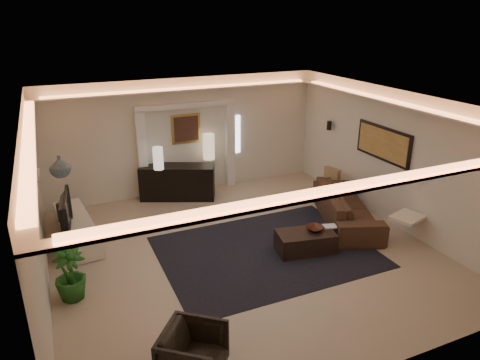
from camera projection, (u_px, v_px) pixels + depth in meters
name	position (u px, v px, depth m)	size (l,w,h in m)	color
floor	(243.00, 251.00, 8.61)	(7.00, 7.00, 0.00)	tan
ceiling	(243.00, 103.00, 7.58)	(7.00, 7.00, 0.00)	white
wall_back	(186.00, 136.00, 11.08)	(7.00, 7.00, 0.00)	beige
wall_front	(368.00, 282.00, 5.10)	(7.00, 7.00, 0.00)	beige
wall_left	(36.00, 215.00, 6.77)	(7.00, 7.00, 0.00)	beige
wall_right	(393.00, 158.00, 9.42)	(7.00, 7.00, 0.00)	beige
cove_soffit	(243.00, 119.00, 7.68)	(7.00, 7.00, 0.04)	silver
daylight_slit	(236.00, 135.00, 11.61)	(0.25, 0.03, 1.00)	white
area_rug	(266.00, 252.00, 8.59)	(4.00, 3.00, 0.01)	black
pilaster_left	(142.00, 156.00, 10.69)	(0.22, 0.20, 2.20)	silver
pilaster_right	(230.00, 145.00, 11.56)	(0.22, 0.20, 2.20)	silver
alcove_header	(186.00, 105.00, 10.71)	(2.52, 0.20, 0.12)	silver
painting_frame	(186.00, 129.00, 10.99)	(0.74, 0.04, 0.74)	tan
painting_canvas	(186.00, 129.00, 10.97)	(0.62, 0.02, 0.62)	#4C2D1E
art_panel_frame	(383.00, 143.00, 9.57)	(0.04, 1.64, 0.74)	black
art_panel_gold	(382.00, 144.00, 9.56)	(0.02, 1.50, 0.62)	tan
wall_sconce	(329.00, 125.00, 11.17)	(0.12, 0.12, 0.22)	black
wall_niche	(37.00, 174.00, 7.92)	(0.10, 0.55, 0.04)	silver
console	(178.00, 183.00, 10.94)	(1.81, 0.57, 0.91)	black
lamp_left	(158.00, 160.00, 10.47)	(0.24, 0.24, 0.54)	beige
lamp_right	(209.00, 150.00, 11.19)	(0.29, 0.29, 0.65)	beige
media_ledge	(77.00, 228.00, 9.03)	(0.56, 2.22, 0.42)	silver
tv	(61.00, 213.00, 8.37)	(0.16, 1.22, 0.71)	black
figurine	(61.00, 212.00, 8.81)	(0.14, 0.14, 0.38)	#3F2D23
ginger_jar	(60.00, 166.00, 7.67)	(0.36, 0.36, 0.38)	#4B6372
plant	(70.00, 274.00, 7.05)	(0.50, 0.50, 0.89)	#1F561B
sofa	(347.00, 207.00, 9.69)	(0.99, 2.52, 0.74)	black
throw_blanket	(408.00, 217.00, 8.77)	(0.61, 0.50, 0.07)	beige
throw_pillow	(332.00, 176.00, 10.97)	(0.13, 0.43, 0.43)	#9B794F
coffee_table	(305.00, 242.00, 8.55)	(1.09, 0.60, 0.41)	black
bowl	(315.00, 228.00, 8.54)	(0.33, 0.33, 0.08)	#3B1E14
magazine	(330.00, 226.00, 8.68)	(0.26, 0.18, 0.03)	silver
armchair	(193.00, 354.00, 5.54)	(0.74, 0.77, 0.70)	black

